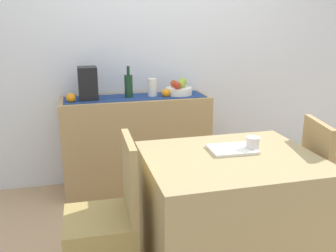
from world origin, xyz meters
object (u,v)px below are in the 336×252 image
Objects in this scene: sideboard_console at (137,143)px; ceramic_vase at (152,88)px; wine_bottle at (129,86)px; coffee_cup at (253,144)px; coffee_maker at (88,83)px; open_book at (232,149)px; chair_near_window at (104,244)px; dining_table at (229,212)px; fruit_bowl at (179,91)px; chair_by_corner at (333,211)px.

ceramic_vase is at bearing 0.00° from sideboard_console.
wine_bottle is 1.37m from coffee_cup.
coffee_maker is 1.01× the size of open_book.
chair_near_window is (-0.95, -0.06, -0.52)m from coffee_cup.
dining_table is 0.45m from coffee_cup.
dining_table is (0.77, -1.29, -0.63)m from coffee_maker.
dining_table is at bearing -160.82° from coffee_cup.
ceramic_vase is 1.29m from coffee_cup.
fruit_bowl is 0.23× the size of dining_table.
chair_near_window is (-0.57, -1.29, -0.68)m from ceramic_vase.
coffee_cup is at bearing -66.78° from sideboard_console.
chair_near_window and chair_by_corner have the same top height.
fruit_bowl is 0.85× the size of wine_bottle.
sideboard_console is 1.36m from chair_near_window.
fruit_bowl is 0.84× the size of coffee_maker.
coffee_cup is 0.10× the size of chair_by_corner.
ceramic_vase is at bearing 104.28° from open_book.
chair_near_window is (-0.36, -1.29, -0.70)m from wine_bottle.
sideboard_console is 4.74× the size of wine_bottle.
chair_by_corner is (0.98, -1.28, -0.68)m from ceramic_vase.
wine_bottle is at bearing 0.00° from coffee_maker.
fruit_bowl reaches higher than sideboard_console.
ceramic_vase reaches higher than dining_table.
coffee_cup reaches higher than open_book.
chair_by_corner is at bearing -48.43° from sideboard_console.
wine_bottle is (-0.46, 0.00, 0.07)m from fruit_bowl.
dining_table is (0.20, -1.29, -0.57)m from ceramic_vase.
open_book is 0.13m from coffee_cup.
chair_by_corner is (0.73, -1.28, -0.63)m from fruit_bowl.
coffee_cup is (0.17, 0.06, 0.41)m from dining_table.
chair_near_window reaches higher than open_book.
coffee_cup is at bearing -73.16° from ceramic_vase.
coffee_maker is 2.14m from chair_by_corner.
dining_table is 3.68× the size of open_book.
sideboard_console is 1.47× the size of chair_by_corner.
fruit_bowl is 1.61m from chair_by_corner.
dining_table is 1.14× the size of chair_near_window.
chair_by_corner is at bearing -39.70° from coffee_maker.
ceramic_vase reaches higher than fruit_bowl.
wine_bottle reaches higher than chair_by_corner.
wine_bottle is 1.51m from chair_near_window.
wine_bottle is 1.30m from open_book.
coffee_maker is (-0.41, 0.00, 0.57)m from sideboard_console.
wine_bottle reaches higher than coffee_cup.
open_book is 0.96m from chair_near_window.
sideboard_console is 8.13× the size of ceramic_vase.
ceramic_vase is (0.16, 0.00, 0.51)m from sideboard_console.
coffee_maker is 1.56m from coffee_cup.
wine_bottle is 3.17× the size of coffee_cup.
coffee_maker reaches higher than dining_table.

